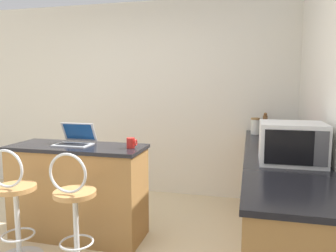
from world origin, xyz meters
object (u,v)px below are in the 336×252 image
Objects in this scene: bar_stool_far at (75,215)px; toaster at (280,136)px; laptop at (76,139)px; microwave at (292,143)px; pepper_mill at (265,123)px; mug_blue at (294,148)px; storage_jar at (255,126)px; bar_stool_near at (15,209)px; mug_red at (131,143)px.

toaster is (1.63, 1.01, 0.55)m from bar_stool_far.
laptop is 2.01m from microwave.
pepper_mill is 1.18m from mug_blue.
bar_stool_far is at bearing -148.20° from toaster.
mug_blue is at bearing 80.68° from microwave.
toaster is 0.75m from storage_jar.
bar_stool_near is 10.30× the size of mug_red.
storage_jar is (1.74, 1.11, 0.05)m from laptop.
microwave is 1.43m from storage_jar.
mug_red is at bearing 64.07° from bar_stool_far.
laptop is at bearing -168.61° from toaster.
toaster is 1.43m from mug_red.
laptop is 0.60m from mug_red.
mug_red is 1.62m from storage_jar.
bar_stool_near is 3.99× the size of pepper_mill.
bar_stool_far is at bearing -62.40° from laptop.
bar_stool_far is 1.93m from mug_blue.
bar_stool_far is 5.08× the size of storage_jar.
mug_red is (-1.38, 0.26, -0.11)m from microwave.
pepper_mill is at bearing 46.15° from mug_red.
bar_stool_far is 2.00m from toaster.
bar_stool_near is at bearing -155.18° from toaster.
pepper_mill is at bearing 41.93° from bar_stool_near.
microwave is 4.88× the size of mug_blue.
microwave is at bearing -80.16° from storage_jar.
laptop is (-0.32, 0.62, 0.51)m from bar_stool_far.
microwave is 2.39× the size of storage_jar.
microwave reaches higher than pepper_mill.
pepper_mill reaches higher than mug_red.
bar_stool_near is 2.44m from mug_blue.
mug_blue is at bearing -80.49° from pepper_mill.
pepper_mill is at bearing 34.11° from laptop.
mug_red is at bearing -133.85° from pepper_mill.
pepper_mill is (1.25, 1.30, 0.07)m from mug_red.
bar_stool_near is 0.83m from laptop.
toaster is at bearing 24.82° from bar_stool_near.
bar_stool_near is at bearing -110.69° from laptop.
bar_stool_near is at bearing -145.63° from mug_red.
microwave is 1.56m from pepper_mill.
storage_jar is (1.13, 1.15, 0.05)m from mug_red.
pepper_mill is at bearing 99.51° from mug_blue.
toaster reaches higher than bar_stool_near.
toaster is (2.19, 1.01, 0.55)m from bar_stool_near.
toaster is 0.31m from mug_blue.
microwave is (2.21, 0.32, 0.61)m from bar_stool_near.
bar_stool_far is 10.38× the size of mug_blue.
storage_jar is 0.79× the size of pepper_mill.
pepper_mill is (1.53, 1.87, 0.57)m from bar_stool_far.
laptop reaches higher than toaster.
mug_red reaches higher than bar_stool_far.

